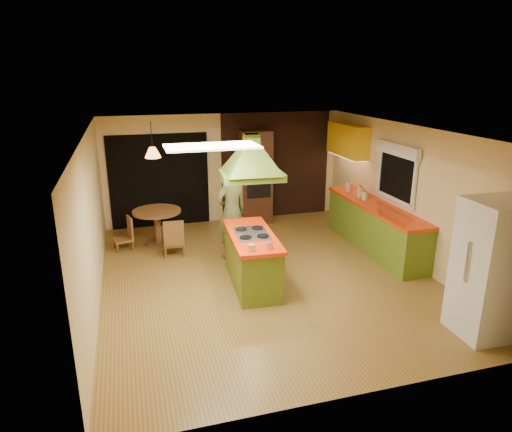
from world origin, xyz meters
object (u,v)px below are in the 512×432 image
object	(u,v)px
kitchen_island	(252,259)
dining_table	(157,220)
man	(232,211)
canister_large	(360,192)
wall_oven	(255,177)
refrigerator	(492,269)

from	to	relation	value
kitchen_island	dining_table	xyz separation A→B (m)	(-1.36, 2.29, 0.06)
man	canister_large	bearing A→B (deg)	162.35
kitchen_island	wall_oven	xyz separation A→B (m)	(0.97, 3.21, 0.62)
wall_oven	kitchen_island	bearing A→B (deg)	-104.12
kitchen_island	dining_table	size ratio (longest dim) A/B	1.86
refrigerator	dining_table	size ratio (longest dim) A/B	1.93
canister_large	kitchen_island	bearing A→B (deg)	-152.25
man	refrigerator	xyz separation A→B (m)	(2.67, -3.53, 0.03)
kitchen_island	refrigerator	size ratio (longest dim) A/B	0.96
man	canister_large	distance (m)	2.77
kitchen_island	dining_table	distance (m)	2.66
wall_oven	canister_large	xyz separation A→B (m)	(1.74, -1.78, -0.04)
dining_table	refrigerator	bearing A→B (deg)	-49.11
refrigerator	canister_large	xyz separation A→B (m)	(0.09, 3.73, 0.09)
kitchen_island	canister_large	world-z (taller)	canister_large
kitchen_island	dining_table	bearing A→B (deg)	124.40
man	refrigerator	bearing A→B (deg)	105.34
wall_oven	dining_table	xyz separation A→B (m)	(-2.33, -0.92, -0.56)
man	dining_table	world-z (taller)	man
man	refrigerator	world-z (taller)	refrigerator
wall_oven	dining_table	distance (m)	2.57
dining_table	kitchen_island	bearing A→B (deg)	-59.35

